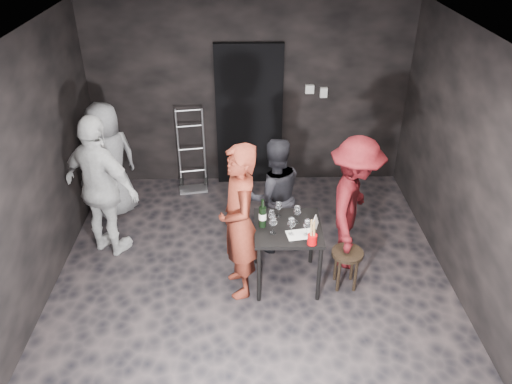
{
  "coord_description": "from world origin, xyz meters",
  "views": [
    {
      "loc": [
        -0.07,
        -4.25,
        3.83
      ],
      "look_at": [
        0.04,
        0.25,
        1.11
      ],
      "focal_mm": 35.0,
      "sensor_mm": 36.0,
      "label": 1
    }
  ],
  "objects_px": {
    "wine_bottle": "(263,216)",
    "breadstick_cup": "(313,233)",
    "woman_black": "(274,197)",
    "man_maroon": "(354,199)",
    "hand_truck": "(193,174)",
    "bystander_cream": "(99,176)",
    "bystander_grey": "(108,158)",
    "server_red": "(239,210)",
    "tasting_table": "(288,234)",
    "stool": "(347,259)"
  },
  "relations": [
    {
      "from": "server_red",
      "to": "wine_bottle",
      "type": "distance_m",
      "value": 0.32
    },
    {
      "from": "hand_truck",
      "to": "wine_bottle",
      "type": "distance_m",
      "value": 2.41
    },
    {
      "from": "hand_truck",
      "to": "breadstick_cup",
      "type": "xyz_separation_m",
      "value": [
        1.45,
        -2.44,
        0.66
      ]
    },
    {
      "from": "bystander_cream",
      "to": "wine_bottle",
      "type": "height_order",
      "value": "bystander_cream"
    },
    {
      "from": "server_red",
      "to": "woman_black",
      "type": "bearing_deg",
      "value": 139.45
    },
    {
      "from": "woman_black",
      "to": "wine_bottle",
      "type": "distance_m",
      "value": 0.68
    },
    {
      "from": "tasting_table",
      "to": "server_red",
      "type": "bearing_deg",
      "value": -168.51
    },
    {
      "from": "bystander_cream",
      "to": "bystander_grey",
      "type": "distance_m",
      "value": 0.89
    },
    {
      "from": "wine_bottle",
      "to": "server_red",
      "type": "bearing_deg",
      "value": -154.02
    },
    {
      "from": "server_red",
      "to": "bystander_cream",
      "type": "height_order",
      "value": "bystander_cream"
    },
    {
      "from": "stool",
      "to": "man_maroon",
      "type": "height_order",
      "value": "man_maroon"
    },
    {
      "from": "stool",
      "to": "wine_bottle",
      "type": "bearing_deg",
      "value": 173.07
    },
    {
      "from": "bystander_cream",
      "to": "breadstick_cup",
      "type": "distance_m",
      "value": 2.52
    },
    {
      "from": "tasting_table",
      "to": "server_red",
      "type": "xyz_separation_m",
      "value": [
        -0.52,
        -0.11,
        0.39
      ]
    },
    {
      "from": "bystander_grey",
      "to": "woman_black",
      "type": "bearing_deg",
      "value": 118.85
    },
    {
      "from": "bystander_cream",
      "to": "breadstick_cup",
      "type": "relative_size",
      "value": 6.88
    },
    {
      "from": "hand_truck",
      "to": "tasting_table",
      "type": "distance_m",
      "value": 2.49
    },
    {
      "from": "bystander_cream",
      "to": "breadstick_cup",
      "type": "height_order",
      "value": "bystander_cream"
    },
    {
      "from": "woman_black",
      "to": "bystander_grey",
      "type": "height_order",
      "value": "bystander_grey"
    },
    {
      "from": "server_red",
      "to": "bystander_cream",
      "type": "distance_m",
      "value": 1.76
    },
    {
      "from": "woman_black",
      "to": "breadstick_cup",
      "type": "bearing_deg",
      "value": 97.58
    },
    {
      "from": "wine_bottle",
      "to": "breadstick_cup",
      "type": "bearing_deg",
      "value": -33.42
    },
    {
      "from": "woman_black",
      "to": "server_red",
      "type": "bearing_deg",
      "value": 50.5
    },
    {
      "from": "server_red",
      "to": "bystander_grey",
      "type": "distance_m",
      "value": 2.36
    },
    {
      "from": "bystander_cream",
      "to": "tasting_table",
      "type": "bearing_deg",
      "value": -167.7
    },
    {
      "from": "hand_truck",
      "to": "stool",
      "type": "xyz_separation_m",
      "value": [
        1.88,
        -2.23,
        0.15
      ]
    },
    {
      "from": "woman_black",
      "to": "man_maroon",
      "type": "bearing_deg",
      "value": 147.74
    },
    {
      "from": "bystander_cream",
      "to": "server_red",
      "type": "bearing_deg",
      "value": -175.93
    },
    {
      "from": "stool",
      "to": "hand_truck",
      "type": "bearing_deg",
      "value": 130.18
    },
    {
      "from": "breadstick_cup",
      "to": "woman_black",
      "type": "bearing_deg",
      "value": 108.97
    },
    {
      "from": "server_red",
      "to": "bystander_grey",
      "type": "xyz_separation_m",
      "value": [
        -1.72,
        1.6,
        -0.2
      ]
    },
    {
      "from": "woman_black",
      "to": "bystander_grey",
      "type": "bearing_deg",
      "value": -32.78
    },
    {
      "from": "breadstick_cup",
      "to": "stool",
      "type": "bearing_deg",
      "value": 26.13
    },
    {
      "from": "man_maroon",
      "to": "bystander_cream",
      "type": "height_order",
      "value": "bystander_cream"
    },
    {
      "from": "hand_truck",
      "to": "tasting_table",
      "type": "bearing_deg",
      "value": -69.22
    },
    {
      "from": "bystander_cream",
      "to": "breadstick_cup",
      "type": "xyz_separation_m",
      "value": [
        2.33,
        -0.94,
        -0.16
      ]
    },
    {
      "from": "wine_bottle",
      "to": "breadstick_cup",
      "type": "xyz_separation_m",
      "value": [
        0.49,
        -0.33,
        0.01
      ]
    },
    {
      "from": "woman_black",
      "to": "man_maroon",
      "type": "height_order",
      "value": "man_maroon"
    },
    {
      "from": "hand_truck",
      "to": "server_red",
      "type": "height_order",
      "value": "server_red"
    },
    {
      "from": "tasting_table",
      "to": "bystander_cream",
      "type": "distance_m",
      "value": 2.24
    },
    {
      "from": "server_red",
      "to": "woman_black",
      "type": "xyz_separation_m",
      "value": [
        0.41,
        0.76,
        -0.32
      ]
    },
    {
      "from": "server_red",
      "to": "wine_bottle",
      "type": "relative_size",
      "value": 6.26
    },
    {
      "from": "hand_truck",
      "to": "bystander_grey",
      "type": "xyz_separation_m",
      "value": [
        -1.02,
        -0.64,
        0.61
      ]
    },
    {
      "from": "server_red",
      "to": "bystander_grey",
      "type": "bearing_deg",
      "value": -145.32
    },
    {
      "from": "server_red",
      "to": "bystander_grey",
      "type": "height_order",
      "value": "server_red"
    },
    {
      "from": "hand_truck",
      "to": "bystander_cream",
      "type": "distance_m",
      "value": 1.93
    },
    {
      "from": "hand_truck",
      "to": "wine_bottle",
      "type": "relative_size",
      "value": 3.73
    },
    {
      "from": "man_maroon",
      "to": "breadstick_cup",
      "type": "height_order",
      "value": "man_maroon"
    },
    {
      "from": "server_red",
      "to": "breadstick_cup",
      "type": "bearing_deg",
      "value": 62.17
    },
    {
      "from": "server_red",
      "to": "wine_bottle",
      "type": "xyz_separation_m",
      "value": [
        0.25,
        0.12,
        -0.16
      ]
    }
  ]
}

